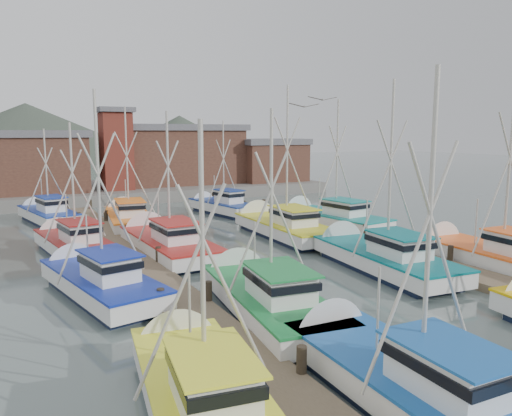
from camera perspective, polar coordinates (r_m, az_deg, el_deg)
name	(u,v)px	position (r m, az deg, el deg)	size (l,w,h in m)	color
ground	(305,278)	(25.34, 5.58, -7.93)	(260.00, 260.00, 0.00)	#485653
dock_left	(145,272)	(26.10, -12.57, -7.12)	(2.30, 46.00, 1.50)	brown
dock_right	(362,243)	(32.49, 12.05, -3.98)	(2.30, 46.00, 1.50)	brown
quay	(128,190)	(59.19, -14.41, 1.97)	(44.00, 16.00, 1.20)	slate
shed_left	(21,161)	(55.40, -25.24, 4.86)	(12.72, 8.48, 6.20)	brown
shed_center	(177,154)	(60.52, -9.00, 6.17)	(14.84, 9.54, 6.90)	brown
shed_right	(270,160)	(62.29, 1.60, 5.55)	(8.48, 6.36, 5.20)	brown
lookout_tower	(116,148)	(54.50, -15.69, 6.60)	(3.60, 3.60, 8.50)	maroon
boat_0	(401,378)	(14.65, 16.22, -18.20)	(3.85, 9.39, 9.58)	black
boat_2	(199,389)	(13.70, -6.56, -19.90)	(3.82, 8.92, 8.22)	black
boat_4	(264,296)	(20.40, 0.88, -10.03)	(4.07, 9.83, 8.94)	black
boat_5	(378,256)	(27.37, 13.73, -5.39)	(4.30, 10.27, 10.73)	black
boat_6	(97,281)	(23.49, -17.70, -7.90)	(4.37, 9.26, 9.72)	black
boat_7	(490,255)	(29.59, 25.18, -4.92)	(4.49, 9.81, 11.20)	black
boat_8	(165,242)	(30.44, -10.32, -3.87)	(3.85, 10.32, 9.35)	black
boat_9	(281,226)	(35.08, 2.84, -2.07)	(4.54, 10.53, 11.29)	black
boat_10	(73,244)	(31.55, -20.21, -3.83)	(3.96, 9.24, 8.52)	black
boat_11	(328,217)	(38.94, 8.28, -1.08)	(4.38, 10.25, 10.55)	black
boat_12	(128,218)	(39.74, -14.42, -1.07)	(4.05, 9.73, 9.91)	black
boat_13	(220,206)	(44.79, -4.15, 0.25)	(3.91, 8.52, 8.84)	black
boat_14	(46,214)	(43.61, -22.83, -0.64)	(4.21, 8.92, 8.17)	black
gull_near	(304,106)	(23.69, 5.52, 11.54)	(1.55, 0.64, 0.24)	slate
gull_far	(322,99)	(24.84, 7.59, 12.23)	(1.54, 0.66, 0.24)	slate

